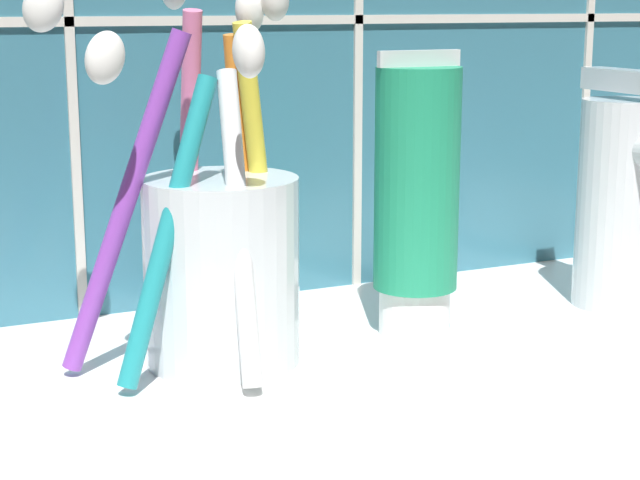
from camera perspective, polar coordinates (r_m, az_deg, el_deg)
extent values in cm
cube|color=white|center=(51.83, 7.89, -7.54)|extent=(66.30, 31.31, 2.00)
cube|color=beige|center=(61.86, 0.67, 11.67)|extent=(76.30, 0.24, 0.50)
cylinder|color=silver|center=(50.26, -5.27, -1.65)|extent=(7.30, 7.30, 8.84)
cylinder|color=yellow|center=(51.22, -3.23, 2.89)|extent=(3.48, 3.01, 15.60)
cylinder|color=orange|center=(51.74, -4.11, 2.65)|extent=(2.53, 2.45, 14.97)
ellipsoid|color=white|center=(51.87, -3.77, 12.15)|extent=(2.30, 2.27, 2.38)
cylinder|color=pink|center=(51.94, -7.03, 3.24)|extent=(1.13, 4.06, 16.14)
cylinder|color=purple|center=(48.46, -10.33, 1.94)|extent=(6.32, 2.43, 15.40)
ellipsoid|color=white|center=(47.76, -14.54, 11.95)|extent=(2.59, 1.84, 2.64)
cylinder|color=teal|center=(47.11, -8.13, 0.48)|extent=(5.75, 2.91, 13.42)
ellipsoid|color=white|center=(44.45, -11.40, 9.51)|extent=(2.67, 2.05, 2.66)
cylinder|color=white|center=(46.95, -4.32, 0.68)|extent=(1.60, 5.19, 13.62)
ellipsoid|color=white|center=(43.59, -3.76, 10.01)|extent=(1.60, 2.44, 2.61)
cylinder|color=white|center=(55.14, 4.66, -3.79)|extent=(3.64, 3.64, 2.45)
cylinder|color=#1E8C60|center=(53.63, 4.79, 3.22)|extent=(4.28, 4.28, 11.17)
cube|color=silver|center=(52.99, 4.91, 9.62)|extent=(4.50, 0.36, 0.80)
cylinder|color=silver|center=(61.51, 15.63, 1.87)|extent=(4.59, 4.59, 11.57)
cube|color=silver|center=(60.67, 16.01, 8.17)|extent=(1.47, 6.02, 1.20)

